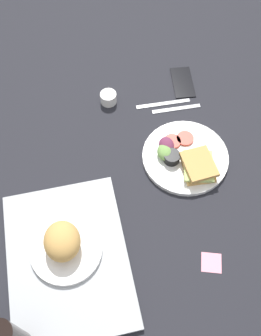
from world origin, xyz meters
TOP-DOWN VIEW (x-y plane):
  - ground_plane at (0.00, 0.00)cm, footprint 190.00×150.00cm
  - serving_tray at (-21.72, 25.08)cm, footprint 46.11×34.53cm
  - bread_plate_near at (-19.03, 25.32)cm, footprint 20.06×20.06cm
  - plate_with_salad at (4.04, -14.91)cm, footprint 27.47×27.47cm
  - espresso_cup at (32.18, 5.26)cm, footprint 5.60×5.60cm
  - fork at (24.70, -17.32)cm, footprint 1.48×17.01cm
  - knife at (27.70, -13.32)cm, footprint 1.51×19.01cm
  - cell_phone at (36.03, -22.44)cm, footprint 14.95×8.37cm
  - sticky_note at (-29.79, -14.10)cm, footprint 6.94×6.94cm

SIDE VIEW (x-z plane):
  - ground_plane at x=0.00cm, z-range -3.00..0.00cm
  - sticky_note at x=-29.79cm, z-range 0.00..0.12cm
  - fork at x=24.70cm, z-range 0.00..0.50cm
  - knife at x=27.70cm, z-range 0.00..0.50cm
  - cell_phone at x=36.03cm, z-range 0.00..0.80cm
  - serving_tray at x=-21.72cm, z-range 0.00..1.60cm
  - plate_with_salad at x=4.04cm, z-range -0.95..4.45cm
  - espresso_cup at x=32.18cm, z-range 0.00..4.00cm
  - bread_plate_near at x=-19.03cm, z-range 0.52..9.77cm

